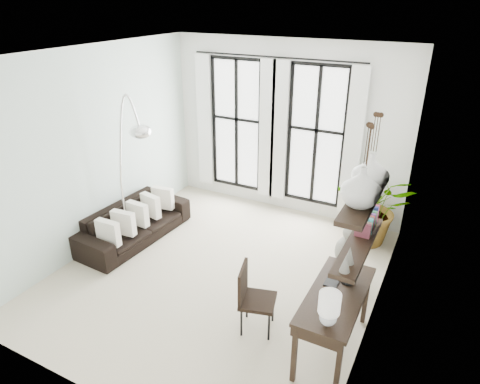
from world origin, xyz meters
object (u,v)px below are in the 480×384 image
Objects in this scene: sofa at (134,223)px; desk_chair at (251,294)px; plant at (374,206)px; arc_lamp at (130,144)px; buddha at (348,253)px; desk at (335,300)px.

desk_chair is (2.74, -1.04, 0.21)m from sofa.
arc_lamp reaches higher than plant.
sofa is 3.57m from buddha.
arc_lamp is at bearing 165.07° from desk.
desk is 1.74m from buddha.
desk_chair is (-1.00, -0.06, -0.25)m from desk.
arc_lamp reaches higher than desk_chair.
arc_lamp reaches higher than sofa.
plant reaches higher than desk_chair.
plant reaches higher than desk.
desk is 0.55× the size of arc_lamp.
plant is at bearing 83.80° from buddha.
desk is at bearing -81.91° from buddha.
desk_chair is at bearing -107.42° from plant.
buddha is (3.39, 0.71, -1.40)m from arc_lamp.
desk is (0.12, -2.76, 0.09)m from plant.
sofa is 2.32× the size of desk_chair.
desk is at bearing -87.52° from plant.
sofa is at bearing 171.99° from arc_lamp.
desk reaches higher than sofa.
sofa is at bearing -153.86° from plant.
buddha is at bearing -75.19° from sofa.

